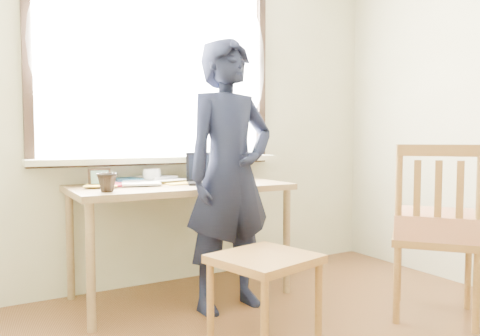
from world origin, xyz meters
TOP-DOWN VIEW (x-y plane):
  - room_shell at (-0.02, 0.20)m, footprint 3.52×4.02m
  - desk at (-0.18, 1.63)m, footprint 1.44×0.72m
  - laptop at (0.03, 1.59)m, footprint 0.38×0.34m
  - mug_white at (-0.31, 1.83)m, footprint 0.17×0.17m
  - mug_dark at (-0.72, 1.43)m, footprint 0.16×0.16m
  - mouse at (0.23, 1.53)m, footprint 0.10×0.07m
  - desk_clutter at (-0.34, 1.77)m, footprint 0.78×0.51m
  - book_a at (-0.54, 1.88)m, footprint 0.26×0.32m
  - book_b at (0.18, 1.93)m, footprint 0.29×0.31m
  - picture_frame at (-0.70, 1.73)m, footprint 0.14×0.03m
  - work_chair at (-0.11, 0.68)m, footprint 0.57×0.55m
  - side_chair at (1.00, 0.51)m, footprint 0.67×0.67m
  - person at (0.01, 1.28)m, footprint 0.66×0.46m

SIDE VIEW (x-z plane):
  - work_chair at x=-0.11m, z-range 0.17..0.65m
  - side_chair at x=1.00m, z-range 0.03..1.08m
  - desk at x=-0.18m, z-range 0.31..1.08m
  - book_b at x=0.18m, z-range 0.77..0.79m
  - book_a at x=-0.54m, z-range 0.77..0.80m
  - mouse at x=0.23m, z-range 0.77..0.81m
  - desk_clutter at x=-0.34m, z-range 0.77..0.82m
  - mug_white at x=-0.31m, z-range 0.77..0.87m
  - laptop at x=0.03m, z-range 0.72..0.93m
  - mug_dark at x=-0.72m, z-range 0.77..0.88m
  - picture_frame at x=-0.70m, z-range 0.77..0.88m
  - person at x=0.01m, z-range 0.00..1.71m
  - room_shell at x=-0.02m, z-range 0.33..2.94m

